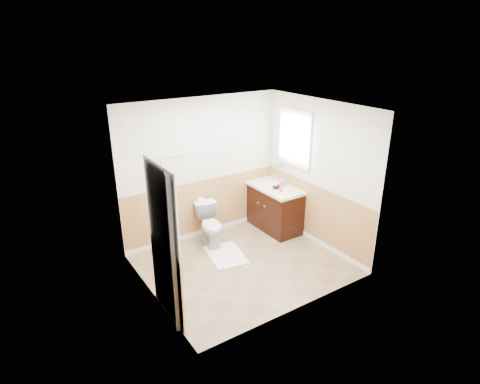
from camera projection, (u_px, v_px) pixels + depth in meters
floor at (243, 265)px, 6.38m from camera, size 3.00×3.00×0.00m
ceiling at (244, 108)px, 5.45m from camera, size 3.00×3.00×0.00m
wall_back at (202, 169)px, 6.92m from camera, size 3.00×0.00×3.00m
wall_front at (302, 225)px, 4.90m from camera, size 3.00×0.00×3.00m
wall_left at (147, 216)px, 5.15m from camera, size 0.00×3.00×3.00m
wall_right at (318, 174)px, 6.68m from camera, size 0.00×3.00×3.00m
wainscot_back at (204, 209)px, 7.19m from camera, size 3.00×0.00×3.00m
wainscot_front at (298, 276)px, 5.19m from camera, size 3.00×0.00×3.00m
wainscot_left at (153, 265)px, 5.43m from camera, size 0.00×2.60×2.60m
wainscot_right at (314, 215)px, 6.95m from camera, size 0.00×2.60×2.60m
toilet at (210, 225)px, 6.90m from camera, size 0.52×0.76×0.71m
bath_mat at (226, 255)px, 6.64m from camera, size 0.69×0.89×0.02m
vanity_cabinet at (274, 208)px, 7.45m from camera, size 0.55×1.10×0.80m
vanity_knob_left at (265, 206)px, 7.17m from camera, size 0.03×0.03×0.03m
vanity_knob_right at (258, 203)px, 7.32m from camera, size 0.03×0.03×0.03m
countertop at (274, 187)px, 7.29m from camera, size 0.60×1.15×0.05m
sink_basin at (270, 183)px, 7.40m from camera, size 0.36×0.36×0.02m
faucet at (278, 178)px, 7.47m from camera, size 0.02×0.02×0.14m
lotion_bottle at (281, 186)px, 6.96m from camera, size 0.05×0.05×0.22m
soap_dispenser at (283, 181)px, 7.25m from camera, size 0.11×0.12×0.20m
hair_dryer_body at (277, 187)px, 7.15m from camera, size 0.14×0.07×0.07m
hair_dryer_handle at (273, 188)px, 7.20m from camera, size 0.03×0.03×0.07m
mirror_panel at (277, 143)px, 7.41m from camera, size 0.02×0.35×0.90m
window_frame at (295, 138)px, 6.94m from camera, size 0.04×0.80×1.00m
window_glass at (296, 138)px, 6.94m from camera, size 0.01×0.70×0.90m
door at (170, 244)px, 4.94m from camera, size 0.29×0.78×2.04m
door_frame at (164, 245)px, 4.89m from camera, size 0.02×0.92×2.10m
door_knob at (164, 237)px, 5.25m from camera, size 0.06×0.06×0.06m
towel_bar at (173, 156)px, 6.47m from camera, size 0.62×0.02×0.02m
tp_holder_bar at (200, 201)px, 7.02m from camera, size 0.14×0.02×0.02m
tp_roll at (200, 201)px, 7.02m from camera, size 0.10×0.11×0.11m
tp_sheet at (200, 207)px, 7.06m from camera, size 0.10×0.01×0.16m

